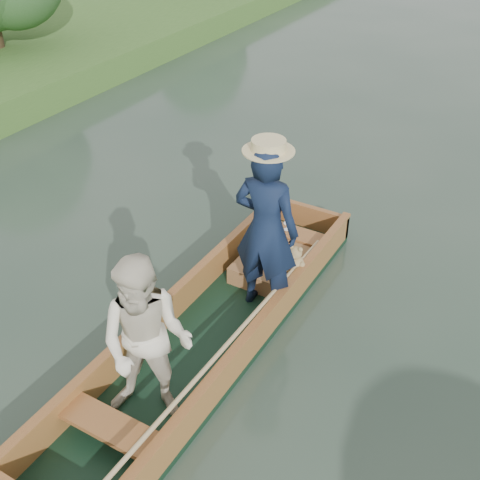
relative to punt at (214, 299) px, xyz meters
The scene contains 2 objects.
ground 0.70m from the punt, 135.74° to the left, with size 120.00×120.00×0.00m, color #283D30.
punt is the anchor object (origin of this frame).
Camera 1 is at (2.65, -3.96, 4.53)m, focal length 45.00 mm.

